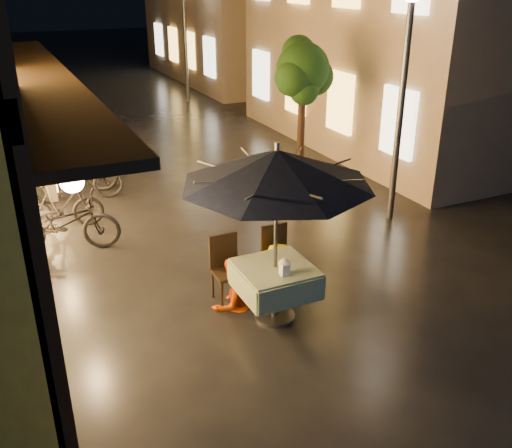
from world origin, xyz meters
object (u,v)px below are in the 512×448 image
person_orange (232,261)px  cafe_table (275,279)px  table_lantern (285,265)px  person_yellow (279,247)px  bicycle_0 (63,223)px  patio_umbrella (277,167)px  streetlamp_near (406,62)px

person_orange → cafe_table: bearing=110.1°
table_lantern → person_yellow: size_ratio=0.17×
person_yellow → bicycle_0: person_yellow is taller
patio_umbrella → person_orange: (-0.40, 0.52, -1.44)m
streetlamp_near → person_yellow: size_ratio=2.87×
streetlamp_near → person_orange: 4.82m
streetlamp_near → cafe_table: size_ratio=4.27×
table_lantern → person_orange: person_orange is taller
streetlamp_near → bicycle_0: bearing=168.3°
streetlamp_near → person_orange: (-3.96, -1.63, -2.21)m
cafe_table → patio_umbrella: patio_umbrella is taller
patio_umbrella → table_lantern: (-0.00, -0.26, -1.23)m
bicycle_0 → cafe_table: bearing=-129.2°
cafe_table → bicycle_0: (-2.28, 3.36, -0.10)m
patio_umbrella → bicycle_0: size_ratio=1.32×
person_orange → bicycle_0: (-1.88, 2.84, -0.21)m
patio_umbrella → cafe_table: bearing=-135.0°
streetlamp_near → patio_umbrella: 4.22m
cafe_table → person_orange: bearing=127.9°
patio_umbrella → person_yellow: 1.57m
cafe_table → streetlamp_near: bearing=31.1°
cafe_table → person_yellow: bearing=58.1°
person_orange → streetlamp_near: bearing=-175.4°
cafe_table → person_yellow: person_yellow is taller
patio_umbrella → person_orange: patio_umbrella is taller
person_yellow → bicycle_0: 3.84m
streetlamp_near → patio_umbrella: (-3.56, -2.14, -0.77)m
patio_umbrella → person_orange: 1.59m
table_lantern → person_orange: (-0.40, 0.78, -0.21)m
streetlamp_near → table_lantern: (-3.56, -2.40, -2.00)m
bicycle_0 → streetlamp_near: bearing=-85.1°
table_lantern → person_orange: size_ratio=0.18×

